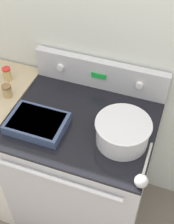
# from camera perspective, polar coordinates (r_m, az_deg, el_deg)

# --- Properties ---
(kitchen_wall) EXTENTS (8.00, 0.05, 2.50)m
(kitchen_wall) POSITION_cam_1_polar(r_m,az_deg,el_deg) (1.79, 3.27, 13.39)
(kitchen_wall) COLOR silver
(kitchen_wall) RESTS_ON ground_plane
(stove_range) EXTENTS (0.81, 0.69, 0.94)m
(stove_range) POSITION_cam_1_polar(r_m,az_deg,el_deg) (2.09, -0.68, -10.40)
(stove_range) COLOR #BCBCC1
(stove_range) RESTS_ON ground_plane
(control_panel) EXTENTS (0.81, 0.07, 0.19)m
(control_panel) POSITION_cam_1_polar(r_m,az_deg,el_deg) (1.87, 2.45, 6.94)
(control_panel) COLOR #BCBCC1
(control_panel) RESTS_ON stove_range
(mixing_bowl) EXTENTS (0.29, 0.29, 0.14)m
(mixing_bowl) POSITION_cam_1_polar(r_m,az_deg,el_deg) (1.58, 6.56, -3.45)
(mixing_bowl) COLOR silver
(mixing_bowl) RESTS_ON stove_range
(casserole_dish) EXTENTS (0.31, 0.22, 0.05)m
(casserole_dish) POSITION_cam_1_polar(r_m,az_deg,el_deg) (1.69, -9.13, -1.97)
(casserole_dish) COLOR #38476B
(casserole_dish) RESTS_ON stove_range
(ladle) EXTENTS (0.07, 0.28, 0.07)m
(ladle) POSITION_cam_1_polar(r_m,az_deg,el_deg) (1.48, 10.04, -11.81)
(ladle) COLOR #B7B7B7
(ladle) RESTS_ON stove_range
(spice_jar_brown_cap) EXTENTS (0.06, 0.06, 0.08)m
(spice_jar_brown_cap) POSITION_cam_1_polar(r_m,az_deg,el_deg) (1.88, -14.41, 3.78)
(spice_jar_brown_cap) COLOR tan
(spice_jar_brown_cap) RESTS_ON side_counter
(spice_jar_red_cap) EXTENTS (0.05, 0.05, 0.09)m
(spice_jar_red_cap) POSITION_cam_1_polar(r_m,az_deg,el_deg) (1.99, -14.39, 6.79)
(spice_jar_red_cap) COLOR tan
(spice_jar_red_cap) RESTS_ON side_counter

